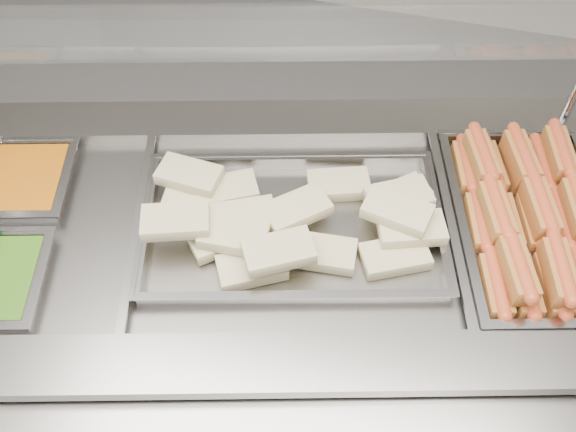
% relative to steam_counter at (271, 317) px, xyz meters
% --- Properties ---
extents(steam_counter, '(2.04, 1.29, 0.90)m').
position_rel_steam_counter_xyz_m(steam_counter, '(0.00, 0.00, 0.00)').
color(steam_counter, slate).
rests_on(steam_counter, ground).
extents(sneeze_guard, '(1.67, 0.71, 0.44)m').
position_rel_steam_counter_xyz_m(sneeze_guard, '(-0.06, 0.21, 0.82)').
color(sneeze_guard, silver).
rests_on(sneeze_guard, steam_counter).
extents(pan_hotdogs, '(0.47, 0.62, 0.10)m').
position_rel_steam_counter_xyz_m(pan_hotdogs, '(0.61, 0.16, 0.41)').
color(pan_hotdogs, gray).
rests_on(pan_hotdogs, steam_counter).
extents(pan_wraps, '(0.76, 0.56, 0.07)m').
position_rel_steam_counter_xyz_m(pan_wraps, '(0.06, 0.02, 0.42)').
color(pan_wraps, gray).
rests_on(pan_wraps, steam_counter).
extents(pan_beans, '(0.35, 0.31, 0.10)m').
position_rel_steam_counter_xyz_m(pan_beans, '(-0.66, -0.03, 0.41)').
color(pan_beans, gray).
rests_on(pan_beans, steam_counter).
extents(hotdogs_in_buns, '(0.42, 0.57, 0.12)m').
position_rel_steam_counter_xyz_m(hotdogs_in_buns, '(0.61, 0.16, 0.46)').
color(hotdogs_in_buns, brown).
rests_on(hotdogs_in_buns, pan_hotdogs).
extents(tortilla_wraps, '(0.71, 0.44, 0.10)m').
position_rel_steam_counter_xyz_m(tortilla_wraps, '(0.06, 0.01, 0.47)').
color(tortilla_wraps, '#C3B783').
rests_on(tortilla_wraps, pan_wraps).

